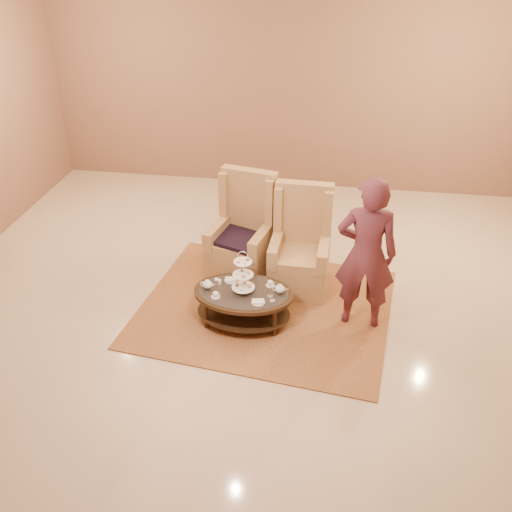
% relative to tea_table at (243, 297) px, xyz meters
% --- Properties ---
extents(ground, '(8.00, 8.00, 0.00)m').
position_rel_tea_table_xyz_m(ground, '(0.05, 0.05, -0.35)').
color(ground, beige).
rests_on(ground, ground).
extents(ceiling, '(8.00, 8.00, 0.02)m').
position_rel_tea_table_xyz_m(ceiling, '(0.05, 0.05, -0.35)').
color(ceiling, white).
rests_on(ceiling, ground).
extents(wall_back, '(8.00, 0.04, 3.50)m').
position_rel_tea_table_xyz_m(wall_back, '(0.05, 4.05, 1.40)').
color(wall_back, '#90654E').
rests_on(wall_back, ground).
extents(rug, '(3.21, 2.79, 0.02)m').
position_rel_tea_table_xyz_m(rug, '(0.22, 0.30, -0.34)').
color(rug, '#AB753C').
rests_on(rug, ground).
extents(tea_table, '(1.17, 0.83, 0.96)m').
position_rel_tea_table_xyz_m(tea_table, '(0.00, 0.00, 0.00)').
color(tea_table, black).
rests_on(tea_table, ground).
extents(armchair_left, '(0.88, 0.90, 1.36)m').
position_rel_tea_table_xyz_m(armchair_left, '(-0.19, 1.10, 0.11)').
color(armchair_left, tan).
rests_on(armchair_left, ground).
extents(armchair_right, '(0.73, 0.76, 1.32)m').
position_rel_tea_table_xyz_m(armchair_right, '(0.57, 0.91, 0.10)').
color(armchair_right, tan).
rests_on(armchair_right, ground).
extents(person, '(0.68, 0.46, 1.84)m').
position_rel_tea_table_xyz_m(person, '(1.33, 0.20, 0.57)').
color(person, '#562530').
rests_on(person, ground).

